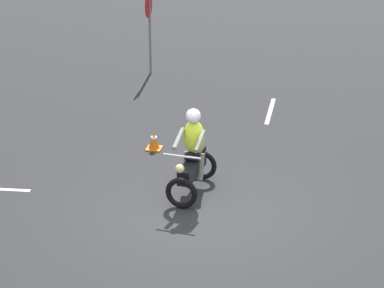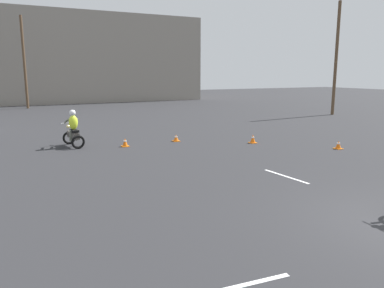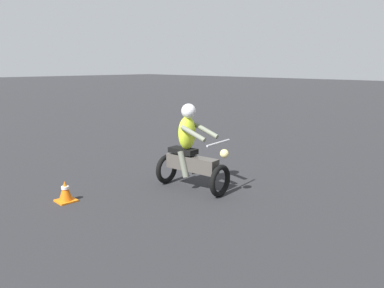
# 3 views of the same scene
# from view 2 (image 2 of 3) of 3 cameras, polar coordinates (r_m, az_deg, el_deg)

# --- Properties ---
(motorcycle_rider_background) EXTENTS (0.82, 1.55, 1.66)m
(motorcycle_rider_background) POSITION_cam_2_polar(r_m,az_deg,el_deg) (17.52, -17.66, 1.96)
(motorcycle_rider_background) COLOR black
(motorcycle_rider_background) RESTS_ON ground
(traffic_cone_near_right) EXTENTS (0.32, 0.32, 0.33)m
(traffic_cone_near_right) POSITION_cam_2_polar(r_m,az_deg,el_deg) (18.10, -2.45, 0.90)
(traffic_cone_near_right) COLOR orange
(traffic_cone_near_right) RESTS_ON ground
(traffic_cone_mid_center) EXTENTS (0.32, 0.32, 0.38)m
(traffic_cone_mid_center) POSITION_cam_2_polar(r_m,az_deg,el_deg) (17.04, -10.16, 0.21)
(traffic_cone_mid_center) COLOR orange
(traffic_cone_mid_center) RESTS_ON ground
(traffic_cone_mid_left) EXTENTS (0.32, 0.32, 0.40)m
(traffic_cone_mid_left) POSITION_cam_2_polar(r_m,az_deg,el_deg) (17.86, 9.26, 0.76)
(traffic_cone_mid_left) COLOR orange
(traffic_cone_mid_left) RESTS_ON ground
(traffic_cone_far_right) EXTENTS (0.32, 0.32, 0.35)m
(traffic_cone_far_right) POSITION_cam_2_polar(r_m,az_deg,el_deg) (17.48, 21.41, -0.15)
(traffic_cone_far_right) COLOR orange
(traffic_cone_far_right) RESTS_ON ground
(lane_stripe_n) EXTENTS (0.24, 1.92, 0.01)m
(lane_stripe_n) POSITION_cam_2_polar(r_m,az_deg,el_deg) (12.40, 14.11, -4.79)
(lane_stripe_n) COLOR silver
(lane_stripe_n) RESTS_ON ground
(lane_stripe_w) EXTENTS (1.39, 0.22, 0.01)m
(lane_stripe_w) POSITION_cam_2_polar(r_m,az_deg,el_deg) (6.36, 9.05, -20.21)
(lane_stripe_w) COLOR silver
(lane_stripe_w) RESTS_ON ground
(utility_pole_near) EXTENTS (0.24, 0.24, 8.59)m
(utility_pole_near) POSITION_cam_2_polar(r_m,az_deg,el_deg) (31.60, 21.10, 11.98)
(utility_pole_near) COLOR brown
(utility_pole_near) RESTS_ON ground
(utility_pole_far) EXTENTS (0.24, 0.24, 8.33)m
(utility_pole_far) POSITION_cam_2_polar(r_m,az_deg,el_deg) (38.08, -24.19, 11.24)
(utility_pole_far) COLOR brown
(utility_pole_far) RESTS_ON ground
(building_backdrop) EXTENTS (32.77, 11.42, 9.69)m
(building_backdrop) POSITION_cam_2_polar(r_m,az_deg,el_deg) (47.01, -20.59, 12.07)
(building_backdrop) COLOR gray
(building_backdrop) RESTS_ON ground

